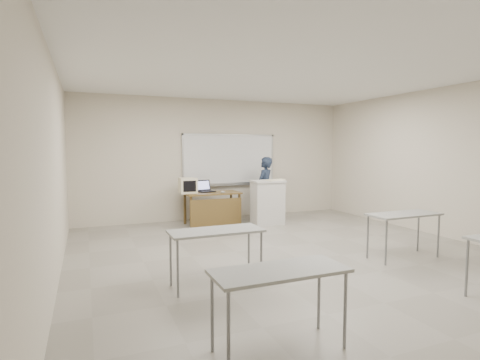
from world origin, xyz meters
name	(u,v)px	position (x,y,z in m)	size (l,w,h in m)	color
floor	(302,261)	(0.00, 0.00, -0.01)	(7.00, 8.00, 0.01)	gray
whiteboard	(230,160)	(0.30, 3.97, 1.48)	(2.48, 0.10, 1.31)	white
student_desks	(360,238)	(0.00, -1.35, 0.67)	(4.40, 2.20, 0.73)	gray
instructor_desk	(214,203)	(-0.40, 3.19, 0.52)	(1.29, 0.65, 0.75)	brown
podium	(267,202)	(0.80, 2.80, 0.52)	(0.73, 0.54, 1.03)	#BBB9B3
crt_monitor	(188,185)	(-0.95, 3.43, 0.92)	(0.38, 0.43, 0.36)	beige
laptop	(206,189)	(-0.50, 3.46, 0.81)	(0.37, 0.34, 0.27)	black
mouse	(223,192)	(-0.20, 3.10, 0.77)	(0.11, 0.07, 0.04)	#A5A9AE
keyboard	(276,180)	(0.95, 2.68, 1.05)	(0.50, 0.17, 0.03)	beige
presenter	(265,188)	(1.01, 3.38, 0.78)	(0.57, 0.38, 1.57)	black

